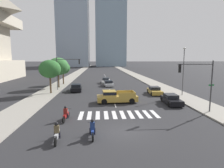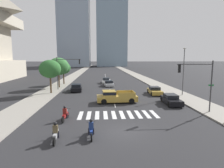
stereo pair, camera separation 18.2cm
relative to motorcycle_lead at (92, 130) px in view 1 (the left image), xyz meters
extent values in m
plane|color=#28282B|center=(2.62, 0.95, -0.58)|extent=(800.00, 800.00, 0.00)
cube|color=gray|center=(13.86, 30.95, -0.51)|extent=(4.00, 260.00, 0.15)
cube|color=gray|center=(-8.62, 30.95, -0.51)|extent=(4.00, 260.00, 0.15)
cube|color=silver|center=(-1.43, 5.62, -0.58)|extent=(0.45, 2.96, 0.01)
cube|color=silver|center=(-0.53, 5.62, -0.58)|extent=(0.45, 2.96, 0.01)
cube|color=silver|center=(0.37, 5.62, -0.58)|extent=(0.45, 2.96, 0.01)
cube|color=silver|center=(1.27, 5.62, -0.58)|extent=(0.45, 2.96, 0.01)
cube|color=silver|center=(2.17, 5.62, -0.58)|extent=(0.45, 2.96, 0.01)
cube|color=silver|center=(3.07, 5.62, -0.58)|extent=(0.45, 2.96, 0.01)
cube|color=silver|center=(3.97, 5.62, -0.58)|extent=(0.45, 2.96, 0.01)
cube|color=silver|center=(4.87, 5.62, -0.58)|extent=(0.45, 2.96, 0.01)
cube|color=silver|center=(5.77, 5.62, -0.58)|extent=(0.45, 2.96, 0.01)
cube|color=silver|center=(6.67, 5.62, -0.58)|extent=(0.45, 2.96, 0.01)
cube|color=silver|center=(2.62, 9.62, -0.58)|extent=(0.14, 2.00, 0.01)
cube|color=silver|center=(2.62, 13.62, -0.58)|extent=(0.14, 2.00, 0.01)
cube|color=silver|center=(2.62, 17.62, -0.58)|extent=(0.14, 2.00, 0.01)
cube|color=silver|center=(2.62, 21.62, -0.58)|extent=(0.14, 2.00, 0.01)
cube|color=silver|center=(2.62, 25.62, -0.58)|extent=(0.14, 2.00, 0.01)
cube|color=silver|center=(2.62, 29.62, -0.58)|extent=(0.14, 2.00, 0.01)
cube|color=silver|center=(2.62, 33.62, -0.58)|extent=(0.14, 2.00, 0.01)
cube|color=silver|center=(2.62, 37.62, -0.58)|extent=(0.14, 2.00, 0.01)
cube|color=silver|center=(2.62, 41.62, -0.58)|extent=(0.14, 2.00, 0.01)
cube|color=silver|center=(2.62, 45.62, -0.58)|extent=(0.14, 2.00, 0.01)
cube|color=silver|center=(2.62, 49.62, -0.58)|extent=(0.14, 2.00, 0.01)
cube|color=silver|center=(2.62, 53.62, -0.58)|extent=(0.14, 2.00, 0.01)
cube|color=silver|center=(2.62, 57.62, -0.58)|extent=(0.14, 2.00, 0.01)
cylinder|color=black|center=(-0.05, 0.77, -0.28)|extent=(0.16, 0.61, 0.60)
cylinder|color=black|center=(0.05, -0.74, -0.28)|extent=(0.16, 0.61, 0.60)
cube|color=navy|center=(0.00, 0.02, -0.06)|extent=(0.30, 1.23, 0.32)
cylinder|color=#B2B2B7|center=(-0.04, 0.67, 0.02)|extent=(0.08, 0.32, 0.67)
cylinder|color=black|center=(-0.05, 0.72, 0.39)|extent=(0.70, 0.08, 0.04)
cube|color=navy|center=(0.01, -0.08, 0.37)|extent=(0.37, 0.26, 0.55)
sphere|color=black|center=(0.01, -0.08, 0.78)|extent=(0.26, 0.26, 0.26)
cylinder|color=black|center=(-0.18, 0.00, -0.11)|extent=(0.13, 0.13, 0.55)
cylinder|color=black|center=(0.18, 0.03, -0.11)|extent=(0.13, 0.13, 0.55)
cylinder|color=black|center=(-2.67, 4.96, -0.28)|extent=(0.18, 0.61, 0.60)
cylinder|color=black|center=(-2.84, 3.35, -0.28)|extent=(0.18, 0.61, 0.60)
cube|color=maroon|center=(-2.75, 4.15, -0.06)|extent=(0.36, 1.31, 0.32)
cylinder|color=#B2B2B7|center=(-2.68, 4.86, 0.02)|extent=(0.09, 0.32, 0.67)
cylinder|color=black|center=(-2.67, 4.91, 0.39)|extent=(0.70, 0.11, 0.04)
cube|color=maroon|center=(-2.76, 4.05, 0.37)|extent=(0.38, 0.28, 0.55)
sphere|color=black|center=(-2.76, 4.05, 0.78)|extent=(0.26, 0.26, 0.26)
cylinder|color=black|center=(-2.93, 4.17, -0.11)|extent=(0.13, 0.13, 0.55)
cylinder|color=black|center=(-2.57, 4.14, -0.11)|extent=(0.13, 0.13, 0.55)
cylinder|color=black|center=(-2.63, 0.32, -0.28)|extent=(0.16, 0.61, 0.60)
cylinder|color=black|center=(-2.53, -1.28, -0.28)|extent=(0.16, 0.61, 0.60)
cube|color=#B7BABF|center=(-2.58, -0.48, -0.06)|extent=(0.30, 1.29, 0.32)
cylinder|color=#B2B2B7|center=(-2.63, 0.22, 0.02)|extent=(0.08, 0.32, 0.67)
cylinder|color=black|center=(-2.63, 0.27, 0.39)|extent=(0.70, 0.08, 0.04)
cube|color=brown|center=(-2.57, -0.58, 0.37)|extent=(0.37, 0.26, 0.55)
sphere|color=black|center=(-2.57, -0.58, 0.78)|extent=(0.26, 0.26, 0.26)
cylinder|color=black|center=(-2.76, -0.49, -0.11)|extent=(0.13, 0.13, 0.55)
cylinder|color=black|center=(-2.40, -0.47, -0.11)|extent=(0.13, 0.13, 0.55)
cube|color=#B28E38|center=(3.03, 11.26, 0.01)|extent=(5.62, 2.34, 0.75)
cube|color=#B28E38|center=(1.93, 11.21, 0.74)|extent=(1.86, 2.00, 0.70)
cube|color=black|center=(1.93, 11.21, 0.82)|extent=(1.88, 2.04, 0.39)
cube|color=#B28E38|center=(4.29, 10.32, 0.66)|extent=(2.32, 0.19, 0.55)
cube|color=#B28E38|center=(4.20, 12.32, 0.66)|extent=(2.32, 0.19, 0.55)
cube|color=#B28E38|center=(5.41, 11.37, 0.66)|extent=(0.17, 2.00, 0.55)
cylinder|color=black|center=(1.19, 10.24, -0.20)|extent=(0.77, 0.29, 0.76)
cylinder|color=black|center=(1.11, 12.11, -0.20)|extent=(0.77, 0.29, 0.76)
cylinder|color=black|center=(4.95, 10.41, -0.20)|extent=(0.77, 0.29, 0.76)
cylinder|color=black|center=(4.86, 12.29, -0.20)|extent=(0.77, 0.29, 0.76)
cube|color=#B28E38|center=(10.08, 16.86, -0.12)|extent=(2.02, 4.35, 0.60)
cube|color=black|center=(10.09, 17.07, 0.43)|extent=(1.69, 1.99, 0.52)
cylinder|color=black|center=(10.84, 15.37, -0.26)|extent=(0.25, 0.65, 0.64)
cylinder|color=black|center=(9.20, 15.45, -0.26)|extent=(0.25, 0.65, 0.64)
cylinder|color=black|center=(10.97, 18.27, -0.26)|extent=(0.25, 0.65, 0.64)
cylinder|color=black|center=(9.33, 18.35, -0.26)|extent=(0.25, 0.65, 0.64)
cube|color=#B7BABF|center=(2.57, 26.78, -0.15)|extent=(2.24, 4.38, 0.55)
cube|color=black|center=(2.59, 26.57, 0.40)|extent=(1.81, 2.04, 0.54)
cylinder|color=black|center=(1.60, 28.14, -0.26)|extent=(0.28, 0.66, 0.64)
cylinder|color=black|center=(3.28, 28.29, -0.26)|extent=(0.28, 0.66, 0.64)
cylinder|color=black|center=(1.86, 25.28, -0.26)|extent=(0.28, 0.66, 0.64)
cylinder|color=black|center=(3.54, 25.43, -0.26)|extent=(0.28, 0.66, 0.64)
cube|color=silver|center=(2.26, 32.15, -0.13)|extent=(2.22, 4.94, 0.59)
cube|color=black|center=(2.23, 31.91, 0.44)|extent=(1.75, 2.30, 0.54)
cylinder|color=black|center=(1.64, 33.85, -0.26)|extent=(0.28, 0.66, 0.64)
cylinder|color=black|center=(3.21, 33.69, -0.26)|extent=(0.28, 0.66, 0.64)
cylinder|color=black|center=(1.31, 30.61, -0.26)|extent=(0.28, 0.66, 0.64)
cylinder|color=black|center=(2.88, 30.46, -0.26)|extent=(0.28, 0.66, 0.64)
cube|color=black|center=(-3.76, 20.84, -0.08)|extent=(2.22, 4.46, 0.69)
cube|color=black|center=(-3.75, 20.63, 0.52)|extent=(1.81, 2.07, 0.51)
cylinder|color=black|center=(-4.73, 22.24, -0.26)|extent=(0.27, 0.66, 0.64)
cylinder|color=black|center=(-3.03, 22.38, -0.26)|extent=(0.27, 0.66, 0.64)
cylinder|color=black|center=(-4.50, 19.31, -0.26)|extent=(0.27, 0.66, 0.64)
cylinder|color=black|center=(-2.80, 19.45, -0.26)|extent=(0.27, 0.66, 0.64)
cube|color=black|center=(10.21, 9.83, -0.09)|extent=(1.92, 4.53, 0.66)
cube|color=black|center=(10.21, 10.06, 0.48)|extent=(1.61, 2.07, 0.49)
cylinder|color=black|center=(10.93, 8.29, -0.26)|extent=(0.25, 0.65, 0.64)
cylinder|color=black|center=(9.36, 8.35, -0.26)|extent=(0.25, 0.65, 0.64)
cylinder|color=black|center=(11.05, 11.32, -0.26)|extent=(0.25, 0.65, 0.64)
cylinder|color=black|center=(9.48, 11.38, -0.26)|extent=(0.25, 0.65, 0.64)
cylinder|color=#333335|center=(12.96, 5.63, 2.42)|extent=(0.14, 0.14, 5.71)
cylinder|color=#333335|center=(10.99, 5.63, 4.88)|extent=(3.95, 0.10, 0.10)
cube|color=black|center=(9.26, 5.63, 4.43)|extent=(0.20, 0.28, 0.90)
sphere|color=red|center=(9.26, 5.63, 4.73)|extent=(0.18, 0.18, 0.18)
sphere|color=orange|center=(9.26, 5.63, 4.43)|extent=(0.18, 0.18, 0.18)
sphere|color=green|center=(9.26, 5.63, 4.13)|extent=(0.18, 0.18, 0.18)
cube|color=#19662D|center=(12.96, 5.63, 2.57)|extent=(0.60, 0.04, 0.18)
cylinder|color=#333335|center=(-7.42, 21.79, 2.66)|extent=(0.14, 0.14, 6.18)
cylinder|color=#333335|center=(-5.18, 21.79, 5.35)|extent=(4.47, 0.10, 0.10)
cube|color=black|center=(-3.19, 21.79, 4.90)|extent=(0.20, 0.28, 0.90)
sphere|color=red|center=(-3.19, 21.79, 5.20)|extent=(0.18, 0.18, 0.18)
sphere|color=orange|center=(-3.19, 21.79, 4.90)|extent=(0.18, 0.18, 0.18)
sphere|color=green|center=(-3.19, 21.79, 4.60)|extent=(0.18, 0.18, 0.18)
cube|color=#19662D|center=(-7.42, 21.79, 2.57)|extent=(0.60, 0.04, 0.18)
cylinder|color=#3F3F42|center=(14.16, 15.14, 3.29)|extent=(0.12, 0.12, 7.45)
ellipsoid|color=beige|center=(14.16, 15.14, 7.12)|extent=(0.50, 0.24, 0.20)
cylinder|color=#4C3823|center=(-7.82, 18.32, 0.92)|extent=(0.28, 0.28, 2.71)
ellipsoid|color=#2D662D|center=(-7.82, 18.32, 3.73)|extent=(3.65, 3.65, 3.10)
cylinder|color=#4C3823|center=(-7.82, 24.77, 0.89)|extent=(0.28, 0.28, 2.65)
ellipsoid|color=#387538|center=(-7.82, 24.77, 3.90)|extent=(4.22, 4.22, 3.59)
cylinder|color=#4C3823|center=(-7.82, 29.77, 0.79)|extent=(0.28, 0.28, 2.45)
ellipsoid|color=#2D662D|center=(-7.82, 29.77, 3.32)|extent=(3.26, 3.26, 2.77)
cube|color=#7A93A8|center=(9.91, 139.08, 35.36)|extent=(23.60, 23.32, 71.90)
camera|label=1|loc=(0.56, -13.64, 5.47)|focal=29.43mm
camera|label=2|loc=(0.74, -13.66, 5.47)|focal=29.43mm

